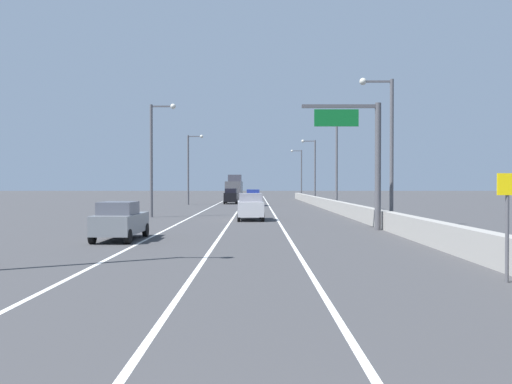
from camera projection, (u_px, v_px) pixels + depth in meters
ground_plane at (256, 206)px, 66.47m from camera, size 320.00×320.00×0.00m
lane_stripe_left at (205, 209)px, 57.45m from camera, size 0.16×130.00×0.00m
lane_stripe_center at (237, 209)px, 57.46m from camera, size 0.16×130.00×0.00m
lane_stripe_right at (270, 209)px, 57.47m from camera, size 0.16×130.00×0.00m
jersey_barrier_right at (352, 211)px, 42.48m from camera, size 0.60×120.00×1.10m
overhead_sign_gantry at (364, 150)px, 31.44m from camera, size 4.68×0.36×7.50m
speed_advisory_sign at (506, 218)px, 14.63m from camera, size 0.60×0.11×3.00m
lamp_post_right_second at (386, 141)px, 33.25m from camera, size 2.14×0.44×9.32m
lamp_post_right_third at (333, 159)px, 56.05m from camera, size 2.14×0.44×9.32m
lamp_post_right_fourth at (312, 166)px, 78.85m from camera, size 2.14×0.44×9.32m
lamp_post_right_fifth at (299, 170)px, 101.65m from camera, size 2.14×0.44×9.32m
lamp_post_left_mid at (153, 152)px, 43.77m from camera, size 2.14×0.44×9.32m
lamp_post_left_far at (189, 164)px, 71.13m from camera, size 2.14×0.44×9.32m
car_blue_0 at (252, 198)px, 67.85m from camera, size 1.91×4.16×2.07m
car_gray_1 at (119, 221)px, 25.76m from camera, size 1.91×4.46×1.87m
car_black_2 at (230, 196)px, 74.35m from camera, size 1.91×4.55×2.14m
car_silver_3 at (249, 207)px, 40.24m from camera, size 2.09×4.54×2.03m
box_truck at (233, 189)px, 84.71m from camera, size 2.59×7.73×4.27m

